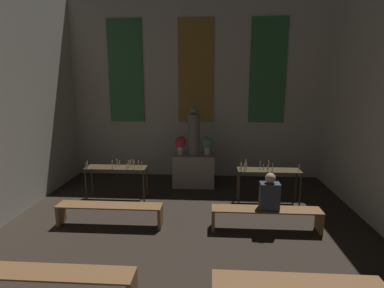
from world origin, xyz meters
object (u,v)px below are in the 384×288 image
(statue, at_px, (194,133))
(pew_second_left, at_px, (54,280))
(pew_back_left, at_px, (110,210))
(flower_vase_right, at_px, (207,144))
(pew_back_right, at_px, (266,214))
(candle_rack_left, at_px, (117,171))
(candle_rack_right, at_px, (268,174))
(flower_vase_left, at_px, (180,143))
(person_seated, at_px, (270,194))
(altar, at_px, (194,170))

(statue, relative_size, pew_second_left, 0.63)
(pew_back_left, bearing_deg, pew_second_left, -90.00)
(flower_vase_right, distance_m, pew_back_right, 2.82)
(candle_rack_left, bearing_deg, candle_rack_right, 0.01)
(flower_vase_left, distance_m, person_seated, 3.13)
(altar, bearing_deg, pew_second_left, -108.31)
(altar, height_order, statue, statue)
(pew_back_right, bearing_deg, pew_second_left, -145.03)
(candle_rack_left, bearing_deg, pew_second_left, -85.40)
(pew_back_left, relative_size, person_seated, 2.91)
(flower_vase_right, height_order, pew_back_right, flower_vase_right)
(pew_back_right, relative_size, person_seated, 2.91)
(statue, xyz_separation_m, candle_rack_right, (1.78, -1.06, -0.77))
(candle_rack_left, relative_size, pew_back_right, 0.70)
(statue, height_order, candle_rack_left, statue)
(flower_vase_left, xyz_separation_m, candle_rack_left, (-1.42, -1.06, -0.48))
(altar, xyz_separation_m, candle_rack_right, (1.78, -1.06, 0.26))
(candle_rack_left, xyz_separation_m, pew_back_left, (0.28, -1.38, -0.37))
(candle_rack_right, xyz_separation_m, pew_back_left, (-3.28, -1.38, -0.37))
(altar, bearing_deg, person_seated, -57.57)
(candle_rack_right, bearing_deg, pew_back_right, -101.20)
(altar, xyz_separation_m, pew_back_left, (-1.50, -2.44, -0.12))
(flower_vase_right, relative_size, candle_rack_right, 0.34)
(candle_rack_left, bearing_deg, flower_vase_right, 26.32)
(candle_rack_left, relative_size, pew_second_left, 0.70)
(flower_vase_left, relative_size, pew_back_right, 0.24)
(flower_vase_right, relative_size, pew_back_left, 0.24)
(candle_rack_left, relative_size, pew_back_left, 0.70)
(candle_rack_left, bearing_deg, pew_back_right, -22.76)
(statue, bearing_deg, flower_vase_right, 0.00)
(flower_vase_right, relative_size, pew_second_left, 0.24)
(candle_rack_right, height_order, person_seated, person_seated)
(pew_second_left, bearing_deg, person_seated, 34.57)
(statue, bearing_deg, candle_rack_right, -30.82)
(pew_back_left, xyz_separation_m, person_seated, (3.05, -0.00, 0.41))
(altar, distance_m, candle_rack_right, 2.08)
(candle_rack_right, bearing_deg, flower_vase_right, 143.22)
(candle_rack_left, distance_m, pew_back_left, 1.46)
(flower_vase_right, relative_size, person_seated, 0.69)
(pew_second_left, bearing_deg, pew_back_left, 90.00)
(altar, distance_m, pew_back_right, 2.87)
(flower_vase_left, xyz_separation_m, pew_back_left, (-1.14, -2.44, -0.85))
(altar, bearing_deg, pew_back_right, -58.35)
(flower_vase_left, xyz_separation_m, candle_rack_right, (2.13, -1.06, -0.48))
(candle_rack_right, distance_m, pew_back_right, 1.45)
(candle_rack_left, height_order, pew_second_left, candle_rack_left)
(candle_rack_right, xyz_separation_m, pew_back_right, (-0.27, -1.38, -0.37))
(candle_rack_left, bearing_deg, statue, 30.73)
(altar, distance_m, pew_second_left, 4.78)
(person_seated, bearing_deg, pew_back_left, 180.00)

